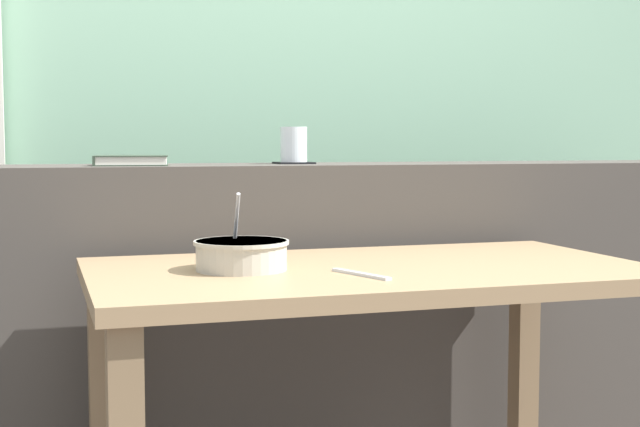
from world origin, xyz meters
The scene contains 8 objects.
outdoor_backdrop centered at (0.00, 1.24, 1.40)m, with size 4.80×0.08×2.80m, color #84B293.
dark_console_ledge centered at (0.00, 0.55, 0.44)m, with size 2.80×0.36×0.89m, color #423D38.
breakfast_table centered at (0.02, -0.03, 0.58)m, with size 1.20×0.67×0.68m.
coaster_square centered at (0.02, 0.57, 0.89)m, with size 0.10×0.10×0.01m, color black.
juice_glass centered at (0.02, 0.57, 0.94)m, with size 0.07×0.07×0.10m.
closed_book centered at (-0.43, 0.52, 0.90)m, with size 0.21×0.18×0.03m.
soup_bowl centered at (-0.26, -0.01, 0.71)m, with size 0.20×0.20×0.16m.
fork_utensil centered at (-0.04, -0.15, 0.68)m, with size 0.02×0.17×0.01m, color silver.
Camera 1 is at (-0.66, -1.84, 0.95)m, focal length 50.58 mm.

